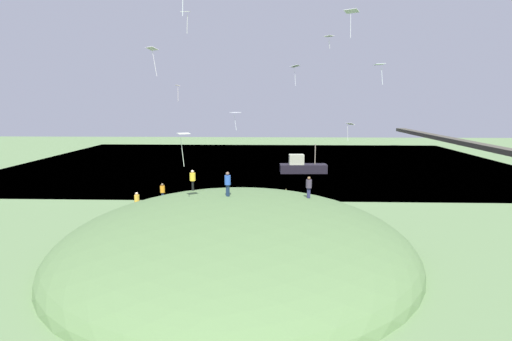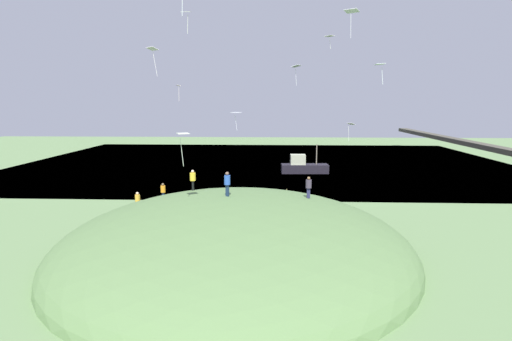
# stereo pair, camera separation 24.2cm
# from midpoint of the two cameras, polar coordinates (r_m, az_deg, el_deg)

# --- Properties ---
(ground_plane) EXTENTS (160.00, 160.00, 0.00)m
(ground_plane) POSITION_cam_midpoint_polar(r_m,az_deg,el_deg) (38.61, 0.47, -5.27)
(ground_plane) COLOR #6A8B56
(lake_water) EXTENTS (55.77, 80.00, 0.40)m
(lake_water) POSITION_cam_midpoint_polar(r_m,az_deg,el_deg) (68.38, 1.17, 1.09)
(lake_water) COLOR #315A87
(lake_water) RESTS_ON ground_plane
(grass_hill) EXTENTS (25.52, 23.94, 6.90)m
(grass_hill) POSITION_cam_midpoint_polar(r_m,az_deg,el_deg) (27.88, -3.24, -11.23)
(grass_hill) COLOR #5E814B
(grass_hill) RESTS_ON ground_plane
(bridge_deck_far) EXTENTS (50.19, 1.80, 0.70)m
(bridge_deck_far) POSITION_cam_midpoint_polar(r_m,az_deg,el_deg) (74.04, 25.62, 4.01)
(bridge_deck_far) COLOR #4D4A3E
(boat_on_lake) EXTENTS (2.38, 6.74, 4.13)m
(boat_on_lake) POSITION_cam_midpoint_polar(r_m,az_deg,el_deg) (57.70, 6.43, 0.55)
(boat_on_lake) COLOR black
(boat_on_lake) RESTS_ON lake_water
(person_walking_path) EXTENTS (0.59, 0.59, 1.75)m
(person_walking_path) POSITION_cam_midpoint_polar(r_m,az_deg,el_deg) (28.05, -4.31, -1.51)
(person_walking_path) COLOR #1B2E4A
(person_walking_path) RESTS_ON grass_hill
(person_watching_kites) EXTENTS (0.47, 0.47, 1.60)m
(person_watching_kites) POSITION_cam_midpoint_polar(r_m,az_deg,el_deg) (29.47, 7.30, -2.03)
(person_watching_kites) COLOR #28294F
(person_watching_kites) RESTS_ON grass_hill
(person_near_shore) EXTENTS (0.64, 0.64, 1.80)m
(person_near_shore) POSITION_cam_midpoint_polar(r_m,az_deg,el_deg) (38.62, -16.77, -3.96)
(person_near_shore) COLOR #3A2B2D
(person_near_shore) RESTS_ON ground_plane
(person_with_child) EXTENTS (0.47, 0.47, 1.61)m
(person_with_child) POSITION_cam_midpoint_polar(r_m,az_deg,el_deg) (37.26, -13.36, -2.71)
(person_with_child) COLOR navy
(person_with_child) RESTS_ON grass_hill
(person_on_hilltop) EXTENTS (0.48, 0.48, 1.69)m
(person_on_hilltop) POSITION_cam_midpoint_polar(r_m,az_deg,el_deg) (32.78, -9.23, -1.03)
(person_on_hilltop) COLOR black
(person_on_hilltop) RESTS_ON grass_hill
(kite_1) EXTENTS (0.94, 0.90, 1.91)m
(kite_1) POSITION_cam_midpoint_polar(r_m,az_deg,el_deg) (42.37, 13.07, 6.31)
(kite_1) COLOR white
(kite_2) EXTENTS (1.04, 0.75, 1.54)m
(kite_2) POSITION_cam_midpoint_polar(r_m,az_deg,el_deg) (32.27, 16.99, 14.17)
(kite_2) COLOR white
(kite_4) EXTENTS (1.08, 1.04, 1.14)m
(kite_4) POSITION_cam_midpoint_polar(r_m,az_deg,el_deg) (39.95, 10.17, 18.27)
(kite_4) COLOR silver
(kite_7) EXTENTS (1.23, 1.05, 2.21)m
(kite_7) POSITION_cam_midpoint_polar(r_m,az_deg,el_deg) (26.11, -10.57, 4.95)
(kite_7) COLOR white
(kite_8) EXTENTS (1.37, 1.17, 2.12)m
(kite_8) POSITION_cam_midpoint_polar(r_m,az_deg,el_deg) (43.43, 5.45, 14.49)
(kite_8) COLOR white
(kite_9) EXTENTS (1.07, 1.11, 2.26)m
(kite_9) POSITION_cam_midpoint_polar(r_m,az_deg,el_deg) (34.02, -14.76, 16.21)
(kite_9) COLOR white
(kite_10) EXTENTS (1.17, 1.19, 1.76)m
(kite_10) POSITION_cam_midpoint_polar(r_m,az_deg,el_deg) (39.10, -3.14, 8.13)
(kite_10) COLOR white
(kite_11) EXTENTS (0.58, 0.81, 1.84)m
(kite_11) POSITION_cam_midpoint_polar(r_m,az_deg,el_deg) (36.55, -10.17, 21.19)
(kite_11) COLOR white
(kite_13) EXTENTS (1.15, 1.25, 2.06)m
(kite_13) POSITION_cam_midpoint_polar(r_m,az_deg,el_deg) (33.09, 13.23, 21.08)
(kite_13) COLOR white
(kite_14) EXTENTS (0.72, 0.63, 1.65)m
(kite_14) POSITION_cam_midpoint_polar(r_m,az_deg,el_deg) (42.55, -11.27, 11.57)
(kite_14) COLOR silver
(mooring_post) EXTENTS (0.14, 0.14, 1.38)m
(mooring_post) POSITION_cam_midpoint_polar(r_m,az_deg,el_deg) (40.42, 4.11, -3.61)
(mooring_post) COLOR brown
(mooring_post) RESTS_ON ground_plane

